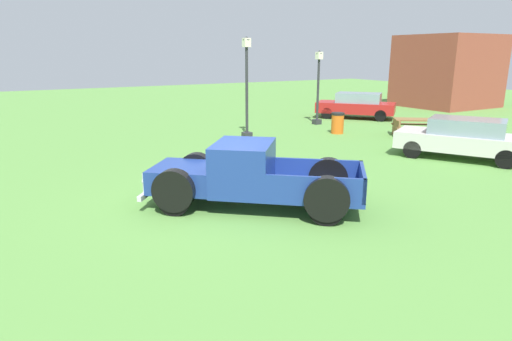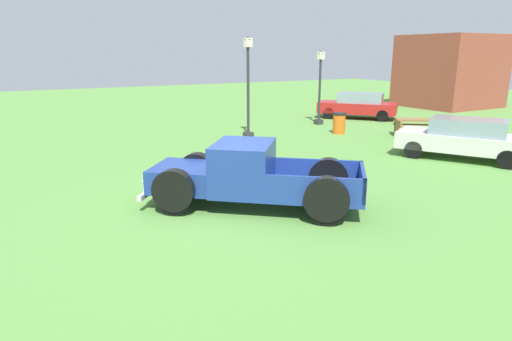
{
  "view_description": "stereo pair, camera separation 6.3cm",
  "coord_description": "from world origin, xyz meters",
  "px_view_note": "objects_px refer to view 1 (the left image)",
  "views": [
    {
      "loc": [
        9.08,
        -4.55,
        3.56
      ],
      "look_at": [
        0.46,
        0.47,
        0.9
      ],
      "focal_mm": 30.99,
      "sensor_mm": 36.0,
      "label": 1
    },
    {
      "loc": [
        9.11,
        -4.49,
        3.56
      ],
      "look_at": [
        0.46,
        0.47,
        0.9
      ],
      "focal_mm": 30.99,
      "sensor_mm": 36.0,
      "label": 2
    }
  ],
  "objects_px": {
    "sedan_distant_b": "(463,138)",
    "lamp_post_far": "(247,86)",
    "trash_can": "(338,123)",
    "picnic_table": "(415,125)",
    "pickup_truck_foreground": "(241,176)",
    "lamp_post_near": "(318,86)",
    "sedan_distant_a": "(356,105)"
  },
  "relations": [
    {
      "from": "sedan_distant_a",
      "to": "lamp_post_far",
      "type": "height_order",
      "value": "lamp_post_far"
    },
    {
      "from": "lamp_post_near",
      "to": "sedan_distant_a",
      "type": "bearing_deg",
      "value": 100.51
    },
    {
      "from": "pickup_truck_foreground",
      "to": "sedan_distant_a",
      "type": "relative_size",
      "value": 1.15
    },
    {
      "from": "pickup_truck_foreground",
      "to": "trash_can",
      "type": "relative_size",
      "value": 5.28
    },
    {
      "from": "pickup_truck_foreground",
      "to": "lamp_post_near",
      "type": "height_order",
      "value": "lamp_post_near"
    },
    {
      "from": "pickup_truck_foreground",
      "to": "lamp_post_near",
      "type": "xyz_separation_m",
      "value": [
        -9.16,
        9.39,
        1.2
      ]
    },
    {
      "from": "sedan_distant_a",
      "to": "lamp_post_near",
      "type": "height_order",
      "value": "lamp_post_near"
    },
    {
      "from": "sedan_distant_b",
      "to": "trash_can",
      "type": "distance_m",
      "value": 6.05
    },
    {
      "from": "sedan_distant_a",
      "to": "trash_can",
      "type": "height_order",
      "value": "sedan_distant_a"
    },
    {
      "from": "lamp_post_near",
      "to": "pickup_truck_foreground",
      "type": "bearing_deg",
      "value": -45.72
    },
    {
      "from": "picnic_table",
      "to": "sedan_distant_b",
      "type": "bearing_deg",
      "value": -28.4
    },
    {
      "from": "sedan_distant_b",
      "to": "lamp_post_far",
      "type": "bearing_deg",
      "value": -147.59
    },
    {
      "from": "pickup_truck_foreground",
      "to": "sedan_distant_a",
      "type": "xyz_separation_m",
      "value": [
        -9.75,
        12.6,
        0.01
      ]
    },
    {
      "from": "sedan_distant_b",
      "to": "trash_can",
      "type": "relative_size",
      "value": 4.75
    },
    {
      "from": "sedan_distant_a",
      "to": "lamp_post_far",
      "type": "bearing_deg",
      "value": -75.54
    },
    {
      "from": "pickup_truck_foreground",
      "to": "sedan_distant_b",
      "type": "height_order",
      "value": "pickup_truck_foreground"
    },
    {
      "from": "pickup_truck_foreground",
      "to": "sedan_distant_a",
      "type": "height_order",
      "value": "pickup_truck_foreground"
    },
    {
      "from": "sedan_distant_a",
      "to": "lamp_post_near",
      "type": "distance_m",
      "value": 3.48
    },
    {
      "from": "trash_can",
      "to": "lamp_post_near",
      "type": "bearing_deg",
      "value": 161.66
    },
    {
      "from": "trash_can",
      "to": "lamp_post_far",
      "type": "bearing_deg",
      "value": -105.19
    },
    {
      "from": "lamp_post_near",
      "to": "lamp_post_far",
      "type": "height_order",
      "value": "lamp_post_far"
    },
    {
      "from": "sedan_distant_a",
      "to": "picnic_table",
      "type": "distance_m",
      "value": 5.77
    },
    {
      "from": "lamp_post_near",
      "to": "picnic_table",
      "type": "relative_size",
      "value": 1.58
    },
    {
      "from": "lamp_post_near",
      "to": "picnic_table",
      "type": "distance_m",
      "value": 5.37
    },
    {
      "from": "trash_can",
      "to": "pickup_truck_foreground",
      "type": "bearing_deg",
      "value": -52.54
    },
    {
      "from": "sedan_distant_b",
      "to": "lamp_post_far",
      "type": "relative_size",
      "value": 1.07
    },
    {
      "from": "lamp_post_near",
      "to": "trash_can",
      "type": "height_order",
      "value": "lamp_post_near"
    },
    {
      "from": "sedan_distant_b",
      "to": "trash_can",
      "type": "xyz_separation_m",
      "value": [
        -6.03,
        -0.43,
        -0.26
      ]
    },
    {
      "from": "lamp_post_far",
      "to": "trash_can",
      "type": "xyz_separation_m",
      "value": [
        1.11,
        4.1,
        -1.74
      ]
    },
    {
      "from": "sedan_distant_a",
      "to": "trash_can",
      "type": "relative_size",
      "value": 4.61
    },
    {
      "from": "lamp_post_near",
      "to": "picnic_table",
      "type": "bearing_deg",
      "value": 17.66
    },
    {
      "from": "sedan_distant_a",
      "to": "trash_can",
      "type": "distance_m",
      "value": 5.21
    }
  ]
}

